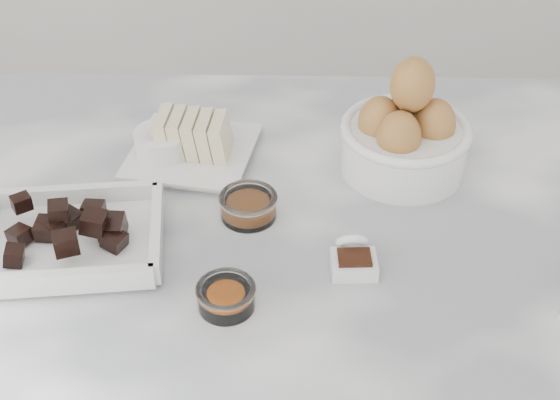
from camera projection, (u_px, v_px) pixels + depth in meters
The scene contains 8 objects.
marble_slab at pixel (263, 255), 0.93m from camera, with size 1.20×0.80×0.04m, color white.
chocolate_dish at pixel (68, 234), 0.89m from camera, with size 0.23×0.19×0.06m.
butter_plate at pixel (189, 143), 1.04m from camera, with size 0.18×0.18×0.06m.
sugar_ramekin at pixel (163, 145), 1.03m from camera, with size 0.07×0.07×0.04m.
egg_bowl at pixel (405, 135), 1.00m from camera, with size 0.17×0.17×0.16m.
honey_bowl at pixel (248, 205), 0.94m from camera, with size 0.07×0.07×0.03m.
zest_bowl at pixel (226, 295), 0.82m from camera, with size 0.06×0.06×0.03m.
vanilla_spoon at pixel (353, 258), 0.87m from camera, with size 0.05×0.06×0.04m.
Camera 1 is at (0.04, -0.69, 1.54)m, focal length 50.00 mm.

